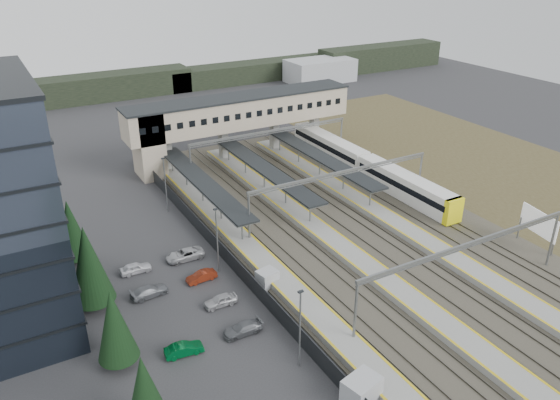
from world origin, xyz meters
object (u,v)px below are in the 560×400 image
relay_cabin_far (267,279)px  billboard (539,224)px  relay_cabin_near (361,391)px  train (365,165)px  footbridge (226,117)px

relay_cabin_far → billboard: (32.96, -8.91, 2.40)m
relay_cabin_near → billboard: (34.26, 9.85, 2.12)m
relay_cabin_near → train: train is taller
relay_cabin_far → train: 34.71m
relay_cabin_near → footbridge: (13.55, 56.24, 6.68)m
relay_cabin_far → billboard: 34.23m
footbridge → train: size_ratio=1.02×
relay_cabin_far → billboard: bearing=-15.1°
relay_cabin_far → footbridge: (12.25, 37.48, 6.96)m
relay_cabin_near → billboard: size_ratio=0.59×
train → billboard: 29.01m
relay_cabin_near → train: 48.71m
relay_cabin_near → footbridge: 58.23m
relay_cabin_near → train: bearing=52.2°
relay_cabin_far → relay_cabin_near: bearing=-94.0°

